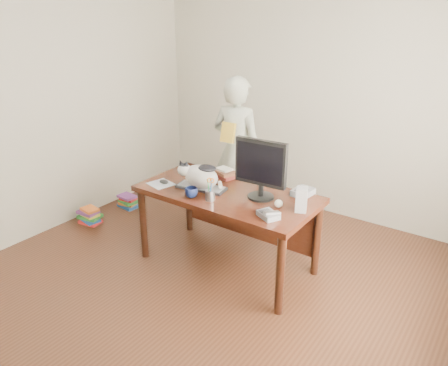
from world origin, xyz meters
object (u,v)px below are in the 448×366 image
calculator (303,192)px  book_pile_b (128,201)px  cat (200,175)px  coffee_mug (191,192)px  baseball (279,204)px  book_pile_a (90,216)px  book_stack (225,173)px  keyboard (201,187)px  speaker (302,199)px  monitor (261,166)px  desk (232,204)px  phone (269,215)px  person (237,150)px  mouse (164,182)px  pen_cup (210,194)px

calculator → book_pile_b: 2.40m
cat → coffee_mug: cat is taller
baseball → book_pile_a: size_ratio=0.25×
baseball → book_stack: book_stack is taller
cat → book_stack: cat is taller
keyboard → speaker: 0.95m
monitor → book_stack: bearing=152.4°
monitor → calculator: (0.27, 0.28, -0.27)m
desk → phone: (0.56, -0.31, 0.17)m
book_pile_a → keyboard: bearing=4.6°
book_pile_a → book_pile_b: bearing=86.9°
keyboard → book_pile_b: size_ratio=1.83×
person → monitor: bearing=130.7°
mouse → book_pile_b: bearing=168.1°
book_pile_a → speaker: bearing=5.2°
pen_cup → keyboard: bearing=144.6°
book_stack → book_pile_a: 1.74m
calculator → person: 1.21m
monitor → pen_cup: 0.49m
phone → pen_cup: bearing=-153.3°
book_stack → keyboard: bearing=-73.3°
desk → baseball: (0.53, -0.10, 0.18)m
keyboard → cat: (-0.01, -0.00, 0.12)m
speaker → book_stack: size_ratio=0.78×
keyboard → book_pile_b: keyboard is taller
person → book_pile_a: (-1.26, -1.09, -0.72)m
coffee_mug → book_stack: 0.56m
pen_cup → calculator: 0.81m
phone → book_stack: (-0.78, 0.52, 0.01)m
baseball → calculator: bearing=81.6°
baseball → coffee_mug: bearing=-160.4°
cat → person: size_ratio=0.27×
phone → baseball: phone is taller
speaker → calculator: bearing=91.0°
keyboard → monitor: size_ratio=0.91×
mouse → calculator: (1.16, 0.51, 0.01)m
mouse → calculator: 1.27m
pen_cup → mouse: bearing=175.8°
person → calculator: bearing=149.4°
cat → baseball: 0.78m
phone → person: (-1.05, 1.12, 0.04)m
desk → coffee_mug: (-0.18, -0.35, 0.19)m
book_stack → mouse: bearing=-109.5°
speaker → mouse: bearing=167.3°
pen_cup → baseball: bearing=21.3°
book_stack → book_pile_b: book_stack is taller
calculator → book_stack: bearing=-172.5°
desk → baseball: baseball is taller
book_stack → person: bearing=131.0°
person → book_pile_b: size_ratio=6.28×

